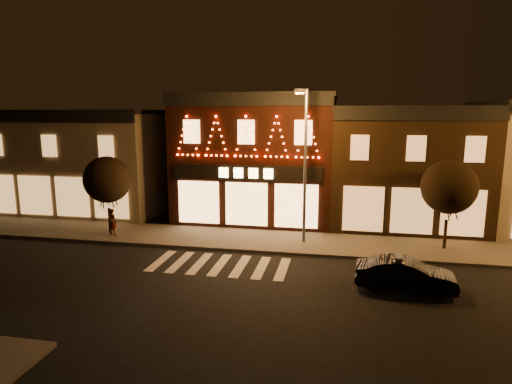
% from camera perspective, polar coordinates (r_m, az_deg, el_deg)
% --- Properties ---
extents(ground, '(120.00, 120.00, 0.00)m').
position_cam_1_polar(ground, '(17.43, -8.43, -13.91)').
color(ground, black).
rests_on(ground, ground).
extents(sidewalk_far, '(44.00, 4.00, 0.15)m').
position_cam_1_polar(sidewalk_far, '(24.24, 2.41, -6.50)').
color(sidewalk_far, '#47423D').
rests_on(sidewalk_far, ground).
extents(building_left, '(12.20, 8.28, 7.30)m').
position_cam_1_polar(building_left, '(34.47, -21.43, 3.98)').
color(building_left, '#80705B').
rests_on(building_left, ground).
extents(building_pulp, '(10.20, 8.34, 8.30)m').
position_cam_1_polar(building_pulp, '(29.56, 0.37, 4.71)').
color(building_pulp, black).
rests_on(building_pulp, ground).
extents(building_right_a, '(9.20, 8.28, 7.50)m').
position_cam_1_polar(building_right_a, '(29.40, 18.93, 3.31)').
color(building_right_a, '#342212').
rests_on(building_right_a, ground).
extents(streetlamp_mid, '(0.56, 1.88, 8.17)m').
position_cam_1_polar(streetlamp_mid, '(22.89, 6.40, 4.88)').
color(streetlamp_mid, '#59595E').
rests_on(streetlamp_mid, sidewalk_far).
extents(tree_left, '(2.70, 2.70, 4.51)m').
position_cam_1_polar(tree_left, '(26.40, -19.01, 1.54)').
color(tree_left, black).
rests_on(tree_left, sidewalk_far).
extents(tree_right, '(2.77, 2.77, 4.64)m').
position_cam_1_polar(tree_right, '(24.12, 24.08, 0.60)').
color(tree_right, black).
rests_on(tree_right, sidewalk_far).
extents(dark_sedan, '(4.06, 1.70, 1.31)m').
position_cam_1_polar(dark_sedan, '(18.92, 19.06, -10.24)').
color(dark_sedan, black).
rests_on(dark_sedan, ground).
extents(pedestrian, '(0.66, 0.54, 1.57)m').
position_cam_1_polar(pedestrian, '(26.23, -18.36, -3.77)').
color(pedestrian, gray).
rests_on(pedestrian, sidewalk_far).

